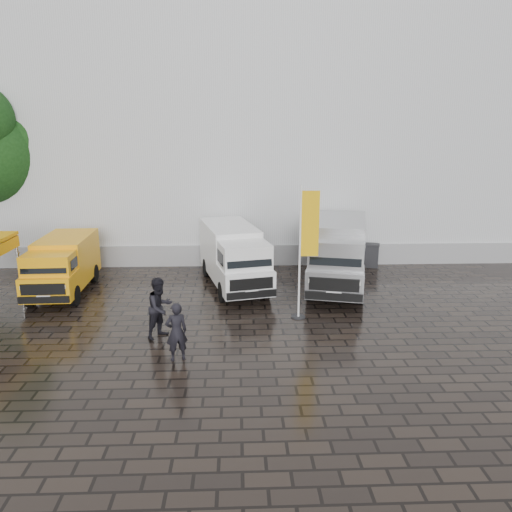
% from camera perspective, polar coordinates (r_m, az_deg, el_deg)
% --- Properties ---
extents(ground, '(120.00, 120.00, 0.00)m').
position_cam_1_polar(ground, '(16.71, 3.05, -8.34)').
color(ground, black).
rests_on(ground, ground).
extents(exhibition_hall, '(44.00, 16.00, 12.00)m').
position_cam_1_polar(exhibition_hall, '(31.53, 4.26, 13.56)').
color(exhibition_hall, silver).
rests_on(exhibition_hall, ground).
extents(hall_plinth, '(44.00, 0.15, 1.00)m').
position_cam_1_polar(hall_plinth, '(24.29, 6.09, 0.14)').
color(hall_plinth, gray).
rests_on(hall_plinth, ground).
extents(van_yellow, '(1.97, 4.80, 2.19)m').
position_cam_1_polar(van_yellow, '(21.31, -21.19, -1.15)').
color(van_yellow, '#FFA80D').
rests_on(van_yellow, ground).
extents(van_white, '(3.16, 6.00, 2.48)m').
position_cam_1_polar(van_white, '(20.71, -2.57, -0.19)').
color(van_white, white).
rests_on(van_white, ground).
extents(van_silver, '(3.52, 6.59, 2.72)m').
position_cam_1_polar(van_silver, '(20.90, 9.38, 0.11)').
color(van_silver, '#9C9DA0').
rests_on(van_silver, ground).
extents(flagpole, '(0.88, 0.50, 4.64)m').
position_cam_1_polar(flagpole, '(16.98, 5.65, 1.10)').
color(flagpole, black).
rests_on(flagpole, ground).
extents(wheelie_bin, '(0.84, 0.84, 1.12)m').
position_cam_1_polar(wheelie_bin, '(24.47, 13.09, 0.10)').
color(wheelie_bin, black).
rests_on(wheelie_bin, ground).
extents(person_front, '(0.73, 0.61, 1.72)m').
position_cam_1_polar(person_front, '(14.46, -9.08, -8.55)').
color(person_front, black).
rests_on(person_front, ground).
extents(person_tent, '(1.17, 1.20, 1.95)m').
position_cam_1_polar(person_tent, '(16.05, -10.90, -5.82)').
color(person_tent, black).
rests_on(person_tent, ground).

